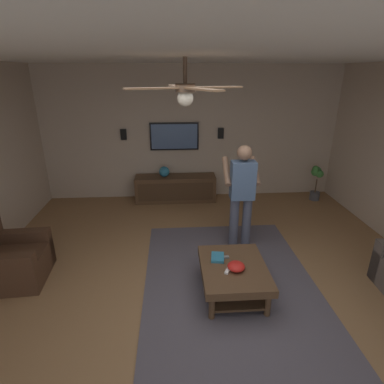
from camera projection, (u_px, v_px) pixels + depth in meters
name	position (u px, v px, depth m)	size (l,w,h in m)	color
ground_plane	(211.00, 302.00, 3.78)	(8.44, 8.44, 0.00)	olive
wall_back_tv	(192.00, 134.00, 6.59)	(0.10, 6.42, 2.77)	#BCA893
ceiling_slab	(218.00, 47.00, 2.75)	(7.23, 6.42, 0.10)	white
area_rug	(229.00, 282.00, 4.12)	(3.14, 2.24, 0.01)	#514C56
armchair	(10.00, 261.00, 4.09)	(0.85, 0.86, 0.82)	#472D1E
coffee_table	(233.00, 273.00, 3.83)	(1.00, 0.80, 0.40)	#513823
media_console	(176.00, 188.00, 6.66)	(0.45, 1.70, 0.55)	#513823
tv	(174.00, 136.00, 6.49)	(0.05, 1.02, 0.57)	black
person_standing	(242.00, 191.00, 4.69)	(0.53, 0.54, 1.64)	#4C5166
potted_plant_short	(316.00, 179.00, 6.63)	(0.27, 0.24, 0.76)	#4C4C51
bowl	(236.00, 266.00, 3.70)	(0.21, 0.21, 0.10)	red
remote_white	(228.00, 270.00, 3.69)	(0.15, 0.04, 0.02)	white
remote_black	(238.00, 266.00, 3.77)	(0.15, 0.04, 0.02)	black
remote_grey	(223.00, 257.00, 3.95)	(0.15, 0.04, 0.02)	slate
book	(218.00, 257.00, 3.93)	(0.22, 0.16, 0.04)	teal
vase_round	(164.00, 172.00, 6.50)	(0.22, 0.22, 0.22)	teal
wall_speaker_left	(221.00, 133.00, 6.55)	(0.06, 0.12, 0.22)	black
wall_speaker_right	(124.00, 134.00, 6.42)	(0.06, 0.12, 0.22)	black
ceiling_fan	(186.00, 91.00, 3.05)	(1.17, 1.19, 0.46)	#4C3828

